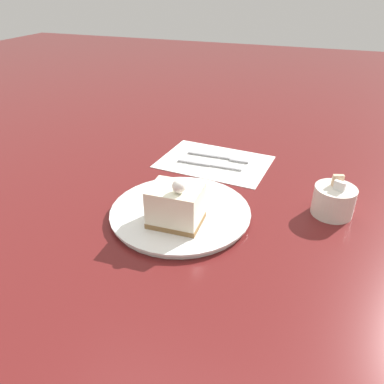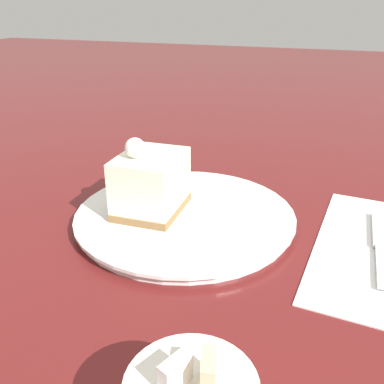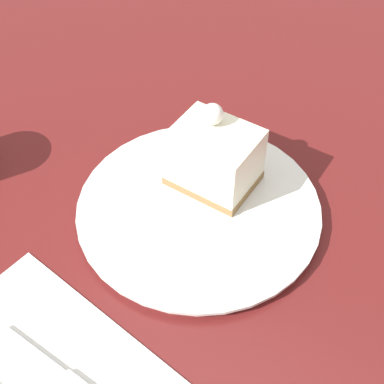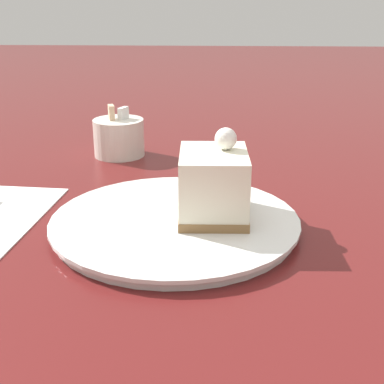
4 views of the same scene
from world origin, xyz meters
TOP-DOWN VIEW (x-y plane):
  - ground_plane at (0.00, 0.00)m, footprint 4.00×4.00m
  - plate at (0.03, -0.03)m, footprint 0.27×0.27m
  - cake_slice at (0.07, -0.02)m, footprint 0.07×0.09m

SIDE VIEW (x-z plane):
  - ground_plane at x=0.00m, z-range 0.00..0.00m
  - plate at x=0.03m, z-range 0.00..0.01m
  - cake_slice at x=0.07m, z-range 0.00..0.10m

